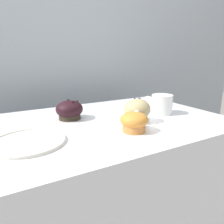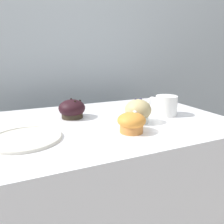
{
  "view_description": "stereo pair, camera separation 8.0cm",
  "coord_description": "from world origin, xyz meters",
  "views": [
    {
      "loc": [
        -0.35,
        -0.72,
        1.13
      ],
      "look_at": [
        0.03,
        -0.05,
        0.93
      ],
      "focal_mm": 35.0,
      "sensor_mm": 36.0,
      "label": 1
    },
    {
      "loc": [
        -0.28,
        -0.75,
        1.13
      ],
      "look_at": [
        0.03,
        -0.05,
        0.93
      ],
      "focal_mm": 35.0,
      "sensor_mm": 36.0,
      "label": 2
    }
  ],
  "objects": [
    {
      "name": "display_counter",
      "position": [
        0.0,
        0.0,
        0.44
      ],
      "size": [
        1.0,
        0.64,
        0.88
      ],
      "primitive_type": "cube",
      "color": "white",
      "rests_on": "ground"
    },
    {
      "name": "muffin_back_right",
      "position": [
        -0.08,
        0.09,
        0.92
      ],
      "size": [
        0.11,
        0.11,
        0.08
      ],
      "color": "#2E251B",
      "rests_on": "display_counter"
    },
    {
      "name": "muffin_back_left",
      "position": [
        0.13,
        -0.07,
        0.92
      ],
      "size": [
        0.1,
        0.1,
        0.09
      ],
      "color": "silver",
      "rests_on": "display_counter"
    },
    {
      "name": "wall_back",
      "position": [
        0.0,
        0.6,
        0.9
      ],
      "size": [
        3.2,
        0.1,
        1.8
      ],
      "primitive_type": "cube",
      "color": "#A8B2B7",
      "rests_on": "ground"
    },
    {
      "name": "coffee_cup",
      "position": [
        0.29,
        -0.03,
        0.92
      ],
      "size": [
        0.09,
        0.13,
        0.08
      ],
      "color": "white",
      "rests_on": "display_counter"
    },
    {
      "name": "serving_plate",
      "position": [
        -0.27,
        -0.08,
        0.89
      ],
      "size": [
        0.22,
        0.22,
        0.01
      ],
      "color": "beige",
      "rests_on": "display_counter"
    },
    {
      "name": "muffin_front_center",
      "position": [
        0.05,
        -0.16,
        0.91
      ],
      "size": [
        0.09,
        0.09,
        0.07
      ],
      "color": "#CD813E",
      "rests_on": "display_counter"
    }
  ]
}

